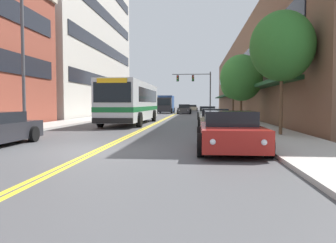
% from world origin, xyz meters
% --- Properties ---
extents(ground_plane, '(240.00, 240.00, 0.00)m').
position_xyz_m(ground_plane, '(0.00, 37.00, 0.00)').
color(ground_plane, '#4C4C4F').
extents(sidewalk_left, '(2.86, 106.00, 0.12)m').
position_xyz_m(sidewalk_left, '(-6.93, 37.00, 0.06)').
color(sidewalk_left, '#B2ADA5').
rests_on(sidewalk_left, ground_plane).
extents(sidewalk_right, '(2.86, 106.00, 0.12)m').
position_xyz_m(sidewalk_right, '(6.93, 37.00, 0.06)').
color(sidewalk_right, '#B2ADA5').
rests_on(sidewalk_right, ground_plane).
extents(centre_line, '(0.34, 106.00, 0.01)m').
position_xyz_m(centre_line, '(0.00, 37.00, 0.00)').
color(centre_line, yellow).
rests_on(centre_line, ground_plane).
extents(office_tower_left, '(12.08, 28.60, 30.25)m').
position_xyz_m(office_tower_left, '(-14.60, 32.06, 15.12)').
color(office_tower_left, '#BCB7AD').
rests_on(office_tower_left, ground_plane).
extents(storefront_row_right, '(9.10, 68.00, 10.55)m').
position_xyz_m(storefront_row_right, '(12.60, 37.00, 5.27)').
color(storefront_row_right, brown).
rests_on(storefront_row_right, ground_plane).
extents(city_bus, '(2.92, 11.76, 3.13)m').
position_xyz_m(city_bus, '(-1.80, 14.62, 1.77)').
color(city_bus, silver).
rests_on(city_bus, ground_plane).
extents(car_silver_parked_left_near, '(2.19, 4.61, 1.35)m').
position_xyz_m(car_silver_parked_left_near, '(-4.42, 29.96, 0.62)').
color(car_silver_parked_left_near, '#B7B7BC').
rests_on(car_silver_parked_left_near, ground_plane).
extents(car_red_parked_right_foreground, '(2.16, 4.57, 1.31)m').
position_xyz_m(car_red_parked_right_foreground, '(4.35, 0.37, 0.62)').
color(car_red_parked_right_foreground, maroon).
rests_on(car_red_parked_right_foreground, ground_plane).
extents(car_beige_parked_right_mid, '(2.14, 4.43, 1.22)m').
position_xyz_m(car_beige_parked_right_mid, '(4.39, 10.46, 0.57)').
color(car_beige_parked_right_mid, '#BCAD89').
rests_on(car_beige_parked_right_mid, ground_plane).
extents(car_white_parked_right_far, '(1.96, 4.47, 1.29)m').
position_xyz_m(car_white_parked_right_far, '(4.28, 22.15, 0.60)').
color(car_white_parked_right_far, white).
rests_on(car_white_parked_right_far, ground_plane).
extents(car_champagne_moving_lead, '(2.01, 4.61, 1.30)m').
position_xyz_m(car_champagne_moving_lead, '(2.36, 59.62, 0.62)').
color(car_champagne_moving_lead, beige).
rests_on(car_champagne_moving_lead, ground_plane).
extents(car_dark_grey_moving_second, '(2.09, 4.72, 1.45)m').
position_xyz_m(car_dark_grey_moving_second, '(1.27, 40.05, 0.66)').
color(car_dark_grey_moving_second, '#38383D').
rests_on(car_dark_grey_moving_second, ground_plane).
extents(car_black_moving_third, '(1.97, 4.82, 1.39)m').
position_xyz_m(car_black_moving_third, '(1.20, 50.26, 0.64)').
color(car_black_moving_third, black).
rests_on(car_black_moving_third, ground_plane).
extents(box_truck, '(2.63, 6.94, 2.87)m').
position_xyz_m(box_truck, '(-1.90, 43.07, 1.49)').
color(box_truck, '#232328').
rests_on(box_truck, ground_plane).
extents(traffic_signal_mast, '(5.79, 0.38, 6.28)m').
position_xyz_m(traffic_signal_mast, '(3.22, 38.52, 4.47)').
color(traffic_signal_mast, '#47474C').
rests_on(traffic_signal_mast, ground_plane).
extents(street_lamp_left_near, '(2.64, 0.28, 7.19)m').
position_xyz_m(street_lamp_left_near, '(-4.89, 5.00, 4.37)').
color(street_lamp_left_near, '#47474C').
rests_on(street_lamp_left_near, ground_plane).
extents(street_tree_right_near, '(2.93, 2.93, 5.68)m').
position_xyz_m(street_tree_right_near, '(7.15, 5.02, 4.19)').
color(street_tree_right_near, brown).
rests_on(street_tree_right_near, sidewalk_right).
extents(street_tree_right_mid, '(3.32, 3.32, 5.29)m').
position_xyz_m(street_tree_right_mid, '(6.72, 15.74, 3.59)').
color(street_tree_right_mid, brown).
rests_on(street_tree_right_mid, sidewalk_right).
extents(street_tree_right_far, '(2.59, 2.59, 4.78)m').
position_xyz_m(street_tree_right_far, '(7.03, 24.16, 3.47)').
color(street_tree_right_far, brown).
rests_on(street_tree_right_far, sidewalk_right).
extents(fire_hydrant, '(0.30, 0.22, 0.91)m').
position_xyz_m(fire_hydrant, '(5.95, 7.41, 0.58)').
color(fire_hydrant, '#B7B7BC').
rests_on(fire_hydrant, sidewalk_right).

